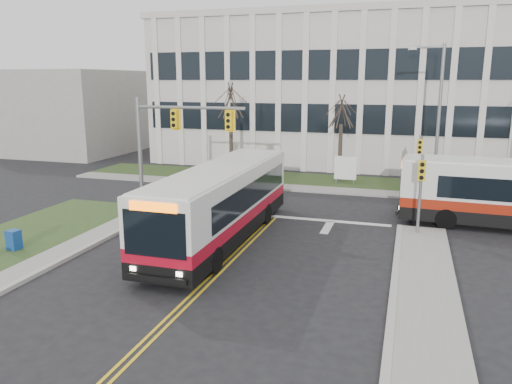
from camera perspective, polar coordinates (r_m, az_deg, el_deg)
The scene contains 15 objects.
ground at distance 19.11m, azimuth -4.34°, elevation -9.09°, with size 120.00×120.00×0.00m, color black.
sidewalk_east at distance 13.48m, azimuth 19.58°, elevation -19.43°, with size 2.00×26.00×0.14m, color #9E9B93.
sidewalk_cross at distance 32.48m, azimuth 13.97°, elevation -0.17°, with size 44.00×1.60×0.14m, color #9E9B93.
building_lawn at distance 35.22m, azimuth 14.25°, elevation 0.79°, with size 44.00×5.00×0.12m, color #2F471E.
office_building at distance 46.52m, azimuth 15.51°, elevation 10.89°, with size 40.00×16.00×12.00m, color beige.
building_annex at distance 53.63m, azimuth -20.51°, elevation 8.59°, with size 12.00×12.00×8.00m, color #9E9B93.
mast_arm_signal at distance 26.76m, azimuth -10.13°, elevation 6.43°, with size 6.11×0.38×6.20m.
signal_pole_near at distance 23.83m, azimuth 18.32°, elevation 0.96°, with size 0.34×0.39×3.80m.
signal_pole_far at distance 32.21m, azimuth 18.13°, elevation 3.88°, with size 0.34×0.39×3.80m.
streetlight at distance 32.77m, azimuth 19.91°, elevation 8.63°, with size 2.15×0.25×9.20m.
directory_sign at distance 34.73m, azimuth 10.18°, elevation 2.68°, with size 1.50×0.12×2.00m.
tree_left at distance 36.74m, azimuth -2.92°, elevation 10.22°, with size 1.80×1.80×7.70m.
tree_mid at distance 35.05m, azimuth 9.75°, elevation 8.91°, with size 1.80×1.80×6.82m.
bus_main at distance 22.35m, azimuth -3.98°, elevation -1.45°, with size 2.65×12.25×3.27m, color silver, non-canonical shape.
newspaper_box_blue at distance 23.33m, azimuth -25.93°, elevation -5.07°, with size 0.50×0.45×0.95m, color navy.
Camera 1 is at (6.59, -16.48, 7.07)m, focal length 35.00 mm.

